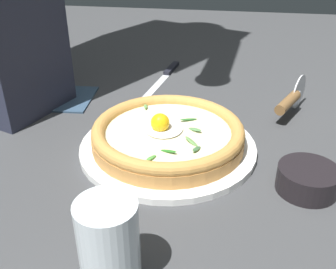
{
  "coord_description": "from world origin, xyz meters",
  "views": [
    {
      "loc": [
        0.56,
        0.08,
        0.38
      ],
      "look_at": [
        -0.04,
        -0.01,
        0.03
      ],
      "focal_mm": 42.34,
      "sensor_mm": 36.0,
      "label": 1
    }
  ],
  "objects_px": {
    "folded_napkin": "(72,98)",
    "pizza_cutter": "(291,99)",
    "drinking_glass": "(110,251)",
    "table_knife": "(167,74)",
    "pizza": "(168,134)",
    "side_bowl": "(308,179)"
  },
  "relations": [
    {
      "from": "pizza",
      "to": "drinking_glass",
      "type": "distance_m",
      "value": 0.3
    },
    {
      "from": "pizza",
      "to": "table_knife",
      "type": "height_order",
      "value": "pizza"
    },
    {
      "from": "pizza_cutter",
      "to": "folded_napkin",
      "type": "xyz_separation_m",
      "value": [
        -0.01,
        -0.48,
        -0.03
      ]
    },
    {
      "from": "pizza_cutter",
      "to": "drinking_glass",
      "type": "height_order",
      "value": "drinking_glass"
    },
    {
      "from": "pizza",
      "to": "side_bowl",
      "type": "xyz_separation_m",
      "value": [
        0.08,
        0.23,
        -0.01
      ]
    },
    {
      "from": "drinking_glass",
      "to": "side_bowl",
      "type": "bearing_deg",
      "value": 130.56
    },
    {
      "from": "folded_napkin",
      "to": "table_knife",
      "type": "bearing_deg",
      "value": 133.96
    },
    {
      "from": "table_knife",
      "to": "folded_napkin",
      "type": "xyz_separation_m",
      "value": [
        0.18,
        -0.19,
        0.0
      ]
    },
    {
      "from": "pizza",
      "to": "side_bowl",
      "type": "relative_size",
      "value": 2.88
    },
    {
      "from": "side_bowl",
      "to": "pizza_cutter",
      "type": "distance_m",
      "value": 0.26
    },
    {
      "from": "pizza",
      "to": "pizza_cutter",
      "type": "xyz_separation_m",
      "value": [
        -0.18,
        0.23,
        0.0
      ]
    },
    {
      "from": "pizza",
      "to": "folded_napkin",
      "type": "bearing_deg",
      "value": -126.19
    },
    {
      "from": "table_knife",
      "to": "folded_napkin",
      "type": "height_order",
      "value": "table_knife"
    },
    {
      "from": "drinking_glass",
      "to": "folded_napkin",
      "type": "distance_m",
      "value": 0.54
    },
    {
      "from": "side_bowl",
      "to": "table_knife",
      "type": "distance_m",
      "value": 0.54
    },
    {
      "from": "folded_napkin",
      "to": "pizza_cutter",
      "type": "bearing_deg",
      "value": 89.22
    },
    {
      "from": "drinking_glass",
      "to": "folded_napkin",
      "type": "height_order",
      "value": "drinking_glass"
    },
    {
      "from": "side_bowl",
      "to": "folded_napkin",
      "type": "relative_size",
      "value": 0.67
    },
    {
      "from": "table_knife",
      "to": "side_bowl",
      "type": "bearing_deg",
      "value": 32.7
    },
    {
      "from": "folded_napkin",
      "to": "pizza",
      "type": "bearing_deg",
      "value": 53.81
    },
    {
      "from": "pizza_cutter",
      "to": "drinking_glass",
      "type": "xyz_separation_m",
      "value": [
        0.48,
        -0.25,
        0.01
      ]
    },
    {
      "from": "pizza_cutter",
      "to": "folded_napkin",
      "type": "relative_size",
      "value": 1.0
    }
  ]
}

